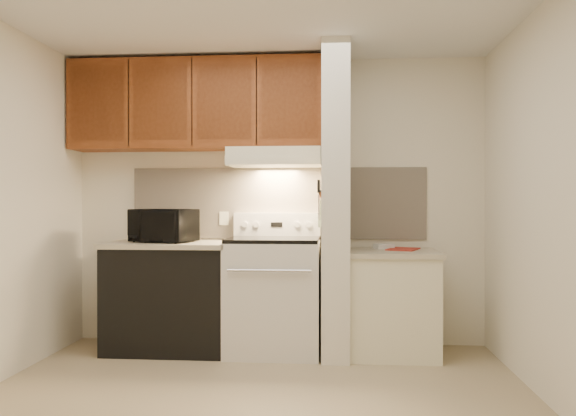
# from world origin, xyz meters

# --- Properties ---
(floor) EXTENTS (3.60, 3.60, 0.00)m
(floor) POSITION_xyz_m (0.00, 0.00, 0.00)
(floor) COLOR tan
(floor) RESTS_ON ground
(ceiling) EXTENTS (3.60, 3.60, 0.00)m
(ceiling) POSITION_xyz_m (0.00, 0.00, 2.50)
(ceiling) COLOR white
(ceiling) RESTS_ON wall_back
(wall_back) EXTENTS (3.60, 2.50, 0.02)m
(wall_back) POSITION_xyz_m (0.00, 1.50, 1.25)
(wall_back) COLOR white
(wall_back) RESTS_ON floor
(wall_right) EXTENTS (0.02, 3.00, 2.50)m
(wall_right) POSITION_xyz_m (1.80, 0.00, 1.25)
(wall_right) COLOR white
(wall_right) RESTS_ON floor
(backsplash) EXTENTS (2.60, 0.02, 0.63)m
(backsplash) POSITION_xyz_m (0.00, 1.49, 1.24)
(backsplash) COLOR beige
(backsplash) RESTS_ON wall_back
(range_body) EXTENTS (0.76, 0.65, 0.92)m
(range_body) POSITION_xyz_m (0.00, 1.16, 0.46)
(range_body) COLOR silver
(range_body) RESTS_ON floor
(oven_window) EXTENTS (0.50, 0.01, 0.30)m
(oven_window) POSITION_xyz_m (0.00, 0.84, 0.50)
(oven_window) COLOR black
(oven_window) RESTS_ON range_body
(oven_handle) EXTENTS (0.65, 0.02, 0.02)m
(oven_handle) POSITION_xyz_m (0.00, 0.80, 0.72)
(oven_handle) COLOR silver
(oven_handle) RESTS_ON range_body
(cooktop) EXTENTS (0.74, 0.64, 0.03)m
(cooktop) POSITION_xyz_m (0.00, 1.16, 0.94)
(cooktop) COLOR black
(cooktop) RESTS_ON range_body
(range_backguard) EXTENTS (0.76, 0.08, 0.20)m
(range_backguard) POSITION_xyz_m (0.00, 1.44, 1.05)
(range_backguard) COLOR silver
(range_backguard) RESTS_ON range_body
(range_display) EXTENTS (0.10, 0.01, 0.04)m
(range_display) POSITION_xyz_m (0.00, 1.40, 1.05)
(range_display) COLOR black
(range_display) RESTS_ON range_backguard
(range_knob_left_outer) EXTENTS (0.05, 0.02, 0.05)m
(range_knob_left_outer) POSITION_xyz_m (-0.28, 1.40, 1.05)
(range_knob_left_outer) COLOR silver
(range_knob_left_outer) RESTS_ON range_backguard
(range_knob_left_inner) EXTENTS (0.05, 0.02, 0.05)m
(range_knob_left_inner) POSITION_xyz_m (-0.18, 1.40, 1.05)
(range_knob_left_inner) COLOR silver
(range_knob_left_inner) RESTS_ON range_backguard
(range_knob_right_inner) EXTENTS (0.05, 0.02, 0.05)m
(range_knob_right_inner) POSITION_xyz_m (0.18, 1.40, 1.05)
(range_knob_right_inner) COLOR silver
(range_knob_right_inner) RESTS_ON range_backguard
(range_knob_right_outer) EXTENTS (0.05, 0.02, 0.05)m
(range_knob_right_outer) POSITION_xyz_m (0.28, 1.40, 1.05)
(range_knob_right_outer) COLOR silver
(range_knob_right_outer) RESTS_ON range_backguard
(dishwasher_front) EXTENTS (1.00, 0.63, 0.87)m
(dishwasher_front) POSITION_xyz_m (-0.88, 1.17, 0.43)
(dishwasher_front) COLOR black
(dishwasher_front) RESTS_ON floor
(left_countertop) EXTENTS (1.04, 0.67, 0.04)m
(left_countertop) POSITION_xyz_m (-0.88, 1.17, 0.89)
(left_countertop) COLOR #C1B69A
(left_countertop) RESTS_ON dishwasher_front
(spoon_rest) EXTENTS (0.22, 0.08, 0.01)m
(spoon_rest) POSITION_xyz_m (-0.96, 1.11, 0.92)
(spoon_rest) COLOR black
(spoon_rest) RESTS_ON left_countertop
(teal_jar) EXTENTS (0.11, 0.11, 0.11)m
(teal_jar) POSITION_xyz_m (-0.83, 1.07, 0.97)
(teal_jar) COLOR #25676E
(teal_jar) RESTS_ON left_countertop
(outlet) EXTENTS (0.08, 0.01, 0.12)m
(outlet) POSITION_xyz_m (-0.48, 1.48, 1.10)
(outlet) COLOR #F5F0CB
(outlet) RESTS_ON backsplash
(microwave) EXTENTS (0.57, 0.46, 0.28)m
(microwave) POSITION_xyz_m (-0.93, 1.15, 1.05)
(microwave) COLOR black
(microwave) RESTS_ON left_countertop
(partition_pillar) EXTENTS (0.22, 0.70, 2.50)m
(partition_pillar) POSITION_xyz_m (0.51, 1.15, 1.25)
(partition_pillar) COLOR white
(partition_pillar) RESTS_ON floor
(pillar_trim) EXTENTS (0.01, 0.70, 0.04)m
(pillar_trim) POSITION_xyz_m (0.39, 1.15, 1.30)
(pillar_trim) COLOR brown
(pillar_trim) RESTS_ON partition_pillar
(knife_strip) EXTENTS (0.02, 0.42, 0.04)m
(knife_strip) POSITION_xyz_m (0.39, 1.10, 1.32)
(knife_strip) COLOR black
(knife_strip) RESTS_ON partition_pillar
(knife_blade_a) EXTENTS (0.01, 0.03, 0.16)m
(knife_blade_a) POSITION_xyz_m (0.38, 0.94, 1.22)
(knife_blade_a) COLOR silver
(knife_blade_a) RESTS_ON knife_strip
(knife_handle_a) EXTENTS (0.02, 0.02, 0.10)m
(knife_handle_a) POSITION_xyz_m (0.38, 0.94, 1.37)
(knife_handle_a) COLOR black
(knife_handle_a) RESTS_ON knife_strip
(knife_blade_b) EXTENTS (0.01, 0.04, 0.18)m
(knife_blade_b) POSITION_xyz_m (0.38, 1.02, 1.21)
(knife_blade_b) COLOR silver
(knife_blade_b) RESTS_ON knife_strip
(knife_handle_b) EXTENTS (0.02, 0.02, 0.10)m
(knife_handle_b) POSITION_xyz_m (0.38, 1.03, 1.37)
(knife_handle_b) COLOR black
(knife_handle_b) RESTS_ON knife_strip
(knife_blade_c) EXTENTS (0.01, 0.04, 0.20)m
(knife_blade_c) POSITION_xyz_m (0.38, 1.10, 1.20)
(knife_blade_c) COLOR silver
(knife_blade_c) RESTS_ON knife_strip
(knife_handle_c) EXTENTS (0.02, 0.02, 0.10)m
(knife_handle_c) POSITION_xyz_m (0.38, 1.11, 1.37)
(knife_handle_c) COLOR black
(knife_handle_c) RESTS_ON knife_strip
(knife_blade_d) EXTENTS (0.01, 0.04, 0.16)m
(knife_blade_d) POSITION_xyz_m (0.38, 1.19, 1.22)
(knife_blade_d) COLOR silver
(knife_blade_d) RESTS_ON knife_strip
(knife_handle_d) EXTENTS (0.02, 0.02, 0.10)m
(knife_handle_d) POSITION_xyz_m (0.38, 1.19, 1.37)
(knife_handle_d) COLOR black
(knife_handle_d) RESTS_ON knife_strip
(knife_blade_e) EXTENTS (0.01, 0.04, 0.18)m
(knife_blade_e) POSITION_xyz_m (0.38, 1.27, 1.21)
(knife_blade_e) COLOR silver
(knife_blade_e) RESTS_ON knife_strip
(knife_handle_e) EXTENTS (0.02, 0.02, 0.10)m
(knife_handle_e) POSITION_xyz_m (0.38, 1.27, 1.37)
(knife_handle_e) COLOR black
(knife_handle_e) RESTS_ON knife_strip
(oven_mitt) EXTENTS (0.03, 0.10, 0.23)m
(oven_mitt) POSITION_xyz_m (0.38, 1.32, 1.15)
(oven_mitt) COLOR gray
(oven_mitt) RESTS_ON partition_pillar
(right_cab_base) EXTENTS (0.70, 0.60, 0.81)m
(right_cab_base) POSITION_xyz_m (0.97, 1.15, 0.40)
(right_cab_base) COLOR #F5F0CB
(right_cab_base) RESTS_ON floor
(right_countertop) EXTENTS (0.74, 0.64, 0.04)m
(right_countertop) POSITION_xyz_m (0.97, 1.15, 0.83)
(right_countertop) COLOR #C1B69A
(right_countertop) RESTS_ON right_cab_base
(red_folder) EXTENTS (0.32, 0.36, 0.01)m
(red_folder) POSITION_xyz_m (1.07, 1.25, 0.86)
(red_folder) COLOR #B02F22
(red_folder) RESTS_ON right_countertop
(white_box) EXTENTS (0.18, 0.15, 0.04)m
(white_box) POSITION_xyz_m (0.92, 1.33, 0.87)
(white_box) COLOR white
(white_box) RESTS_ON right_countertop
(range_hood) EXTENTS (0.78, 0.44, 0.15)m
(range_hood) POSITION_xyz_m (0.00, 1.28, 1.62)
(range_hood) COLOR #F5F0CB
(range_hood) RESTS_ON upper_cabinets
(hood_lip) EXTENTS (0.78, 0.04, 0.06)m
(hood_lip) POSITION_xyz_m (0.00, 1.07, 1.58)
(hood_lip) COLOR #F5F0CB
(hood_lip) RESTS_ON range_hood
(upper_cabinets) EXTENTS (2.18, 0.33, 0.77)m
(upper_cabinets) POSITION_xyz_m (-0.69, 1.32, 2.08)
(upper_cabinets) COLOR brown
(upper_cabinets) RESTS_ON wall_back
(cab_door_a) EXTENTS (0.46, 0.01, 0.63)m
(cab_door_a) POSITION_xyz_m (-1.51, 1.17, 2.08)
(cab_door_a) COLOR brown
(cab_door_a) RESTS_ON upper_cabinets
(cab_gap_a) EXTENTS (0.01, 0.01, 0.73)m
(cab_gap_a) POSITION_xyz_m (-1.23, 1.16, 2.08)
(cab_gap_a) COLOR black
(cab_gap_a) RESTS_ON upper_cabinets
(cab_door_b) EXTENTS (0.46, 0.01, 0.63)m
(cab_door_b) POSITION_xyz_m (-0.96, 1.17, 2.08)
(cab_door_b) COLOR brown
(cab_door_b) RESTS_ON upper_cabinets
(cab_gap_b) EXTENTS (0.01, 0.01, 0.73)m
(cab_gap_b) POSITION_xyz_m (-0.69, 1.16, 2.08)
(cab_gap_b) COLOR black
(cab_gap_b) RESTS_ON upper_cabinets
(cab_door_c) EXTENTS (0.46, 0.01, 0.63)m
(cab_door_c) POSITION_xyz_m (-0.42, 1.17, 2.08)
(cab_door_c) COLOR brown
(cab_door_c) RESTS_ON upper_cabinets
(cab_gap_c) EXTENTS (0.01, 0.01, 0.73)m
(cab_gap_c) POSITION_xyz_m (-0.14, 1.16, 2.08)
(cab_gap_c) COLOR black
(cab_gap_c) RESTS_ON upper_cabinets
(cab_door_d) EXTENTS (0.46, 0.01, 0.63)m
(cab_door_d) POSITION_xyz_m (0.13, 1.17, 2.08)
(cab_door_d) COLOR brown
(cab_door_d) RESTS_ON upper_cabinets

